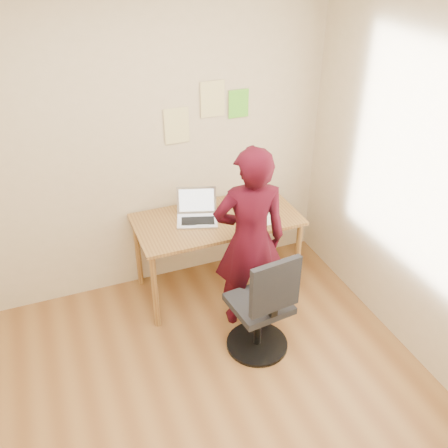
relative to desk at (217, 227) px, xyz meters
name	(u,v)px	position (x,y,z in m)	size (l,w,h in m)	color
room	(199,266)	(-0.62, -1.38, 0.70)	(3.58, 3.58, 2.78)	brown
desk	(217,227)	(0.00, 0.00, 0.00)	(1.40, 0.70, 0.74)	olive
laptop	(197,213)	(-0.16, 0.05, 0.14)	(0.41, 0.39, 0.24)	#B7B7BE
paper_sheet	(262,217)	(0.37, -0.13, 0.09)	(0.20, 0.29, 0.00)	white
phone	(254,222)	(0.27, -0.18, 0.09)	(0.10, 0.14, 0.01)	black
wall_note_left	(177,126)	(-0.21, 0.36, 0.82)	(0.21, 0.00, 0.30)	#E2D387
wall_note_mid	(213,99)	(0.11, 0.36, 1.01)	(0.21, 0.00, 0.30)	#E2D387
wall_note_right	(239,104)	(0.34, 0.36, 0.94)	(0.18, 0.00, 0.24)	#5FD02E
office_chair	(263,311)	(0.04, -0.88, -0.25)	(0.49, 0.49, 0.94)	black
person	(250,240)	(0.09, -0.49, 0.14)	(0.58, 0.38, 1.58)	#360711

